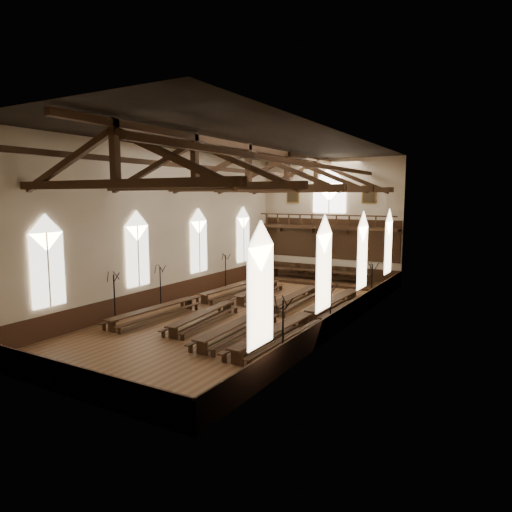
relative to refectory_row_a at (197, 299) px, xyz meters
The scene contains 21 objects.
ground 3.75m from the refectory_row_a, ahead, with size 26.00×26.00×0.00m, color brown.
room_walls 7.02m from the refectory_row_a, ahead, with size 26.00×26.00×26.00m.
wainscot_band 3.72m from the refectory_row_a, ahead, with size 12.00×26.00×1.20m.
side_windows 4.92m from the refectory_row_a, ahead, with size 11.85×19.80×4.50m.
end_window 15.17m from the refectory_row_a, 74.17° to the left, with size 2.80×0.12×3.80m.
minstrels_gallery 13.80m from the refectory_row_a, 73.89° to the left, with size 11.80×1.24×3.70m.
portraits 15.12m from the refectory_row_a, 74.17° to the left, with size 7.75×0.09×1.45m.
roof_trusses 8.56m from the refectory_row_a, ahead, with size 11.70×25.70×2.80m.
refectory_row_a is the anchor object (origin of this frame).
refectory_row_b 2.44m from the refectory_row_a, 14.25° to the left, with size 1.99×13.78×0.67m.
refectory_row_c 5.38m from the refectory_row_a, ahead, with size 1.74×14.19×0.72m.
refectory_row_d 7.85m from the refectory_row_a, ahead, with size 1.70×14.46×0.75m.
dais 12.11m from the refectory_row_a, 73.27° to the left, with size 11.40×3.11×0.21m, color #371C10.
high_table 12.11m from the refectory_row_a, 73.27° to the left, with size 8.32×1.32×0.78m.
high_chairs 12.89m from the refectory_row_a, 74.31° to the left, with size 5.93×0.53×1.09m.
candelabrum_left_near 5.39m from the refectory_row_a, 109.98° to the right, with size 0.80×0.85×2.81m.
candelabrum_left_mid 2.28m from the refectory_row_a, 144.59° to the right, with size 0.74×0.83×2.72m.
candelabrum_left_far 6.29m from the refectory_row_a, 107.02° to the left, with size 0.78×0.79×2.65m.
candelabrum_right_near 11.22m from the refectory_row_a, 34.31° to the right, with size 0.86×0.86×2.90m.
candelabrum_right_mid 9.31m from the refectory_row_a, ahead, with size 0.77×0.73×2.56m.
candelabrum_right_far 11.39m from the refectory_row_a, 35.58° to the left, with size 0.82×0.76×2.70m.
Camera 1 is at (13.67, -22.77, 6.90)m, focal length 32.00 mm.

